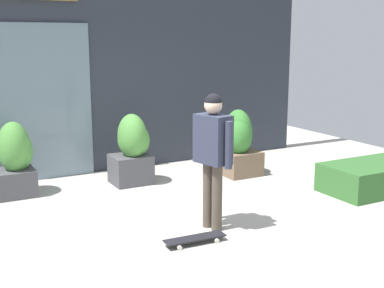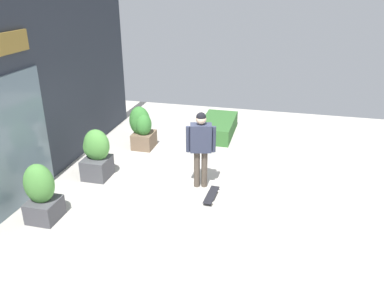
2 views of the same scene
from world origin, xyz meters
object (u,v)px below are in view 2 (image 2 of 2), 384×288
Objects in this scene: skateboard at (211,195)px; planter_box_left at (142,128)px; planter_box_right at (40,191)px; skateboarder at (201,142)px; planter_box_mid at (97,153)px.

skateboard is 3.15m from planter_box_left.
planter_box_left is (2.11, 2.28, 0.50)m from skateboard.
skateboard is 0.67× the size of planter_box_right.
planter_box_mid is at bearing -100.52° from skateboarder.
planter_box_left reaches higher than skateboard.
planter_box_left is at bearing -129.83° from skateboard.
skateboarder reaches higher than planter_box_left.
skateboarder is 1.50× the size of planter_box_right.
planter_box_left is at bearing -12.27° from planter_box_mid.
skateboard is at bearing 24.19° from skateboarder.
planter_box_left is at bearing -144.08° from skateboarder.
planter_box_left reaches higher than planter_box_right.
planter_box_right is (-1.46, 2.92, 0.52)m from skateboard.
planter_box_left is 1.85m from planter_box_mid.
planter_box_right is at bearing -60.46° from skateboard.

